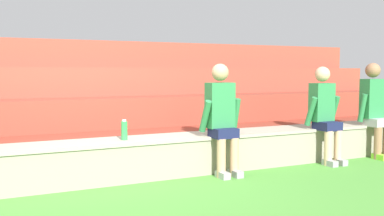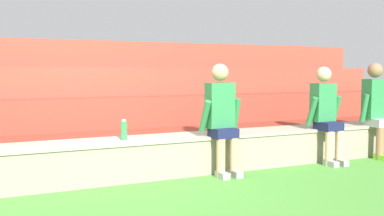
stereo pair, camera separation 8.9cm
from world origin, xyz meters
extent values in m
plane|color=#4C9338|center=(0.00, 0.00, 0.00)|extent=(80.00, 80.00, 0.00)
cube|color=gray|center=(0.00, 0.27, 0.24)|extent=(9.01, 0.55, 0.48)
cube|color=#ABA28E|center=(0.00, 0.27, 0.46)|extent=(9.05, 0.59, 0.04)
cube|color=brown|center=(0.00, 1.07, 0.23)|extent=(11.50, 0.59, 0.45)
cube|color=brown|center=(0.00, 1.65, 0.45)|extent=(11.50, 0.59, 0.90)
cube|color=#994233|center=(0.00, 2.24, 0.68)|extent=(11.50, 0.59, 1.36)
cube|color=#994233|center=(0.00, 2.82, 0.90)|extent=(11.50, 0.59, 1.81)
cylinder|color=tan|center=(1.26, -0.17, 0.24)|extent=(0.11, 0.11, 0.48)
cylinder|color=tan|center=(1.44, -0.17, 0.24)|extent=(0.11, 0.11, 0.48)
cube|color=#99999E|center=(1.26, -0.21, 0.04)|extent=(0.10, 0.22, 0.08)
cube|color=#99999E|center=(1.44, -0.21, 0.04)|extent=(0.10, 0.22, 0.08)
cube|color=#191E47|center=(1.35, -0.06, 0.53)|extent=(0.30, 0.28, 0.12)
cube|color=#2D7F47|center=(1.35, 0.03, 0.87)|extent=(0.34, 0.20, 0.57)
sphere|color=tan|center=(1.35, 0.03, 1.28)|extent=(0.22, 0.22, 0.22)
cylinder|color=#2D7F47|center=(1.13, 0.01, 0.74)|extent=(0.08, 0.25, 0.42)
cylinder|color=#2D7F47|center=(1.57, 0.01, 0.74)|extent=(0.08, 0.18, 0.43)
cylinder|color=#DBAD89|center=(2.93, -0.20, 0.24)|extent=(0.11, 0.11, 0.48)
cylinder|color=#DBAD89|center=(3.11, -0.20, 0.24)|extent=(0.11, 0.11, 0.48)
cube|color=#99999E|center=(2.93, -0.24, 0.04)|extent=(0.10, 0.22, 0.08)
cube|color=#99999E|center=(3.11, -0.24, 0.04)|extent=(0.10, 0.22, 0.08)
cube|color=#191E47|center=(3.02, -0.08, 0.53)|extent=(0.29, 0.31, 0.12)
cube|color=#2D7F47|center=(3.02, 0.05, 0.86)|extent=(0.32, 0.20, 0.54)
sphere|color=#DBAD89|center=(3.02, 0.05, 1.25)|extent=(0.21, 0.21, 0.21)
cylinder|color=#2D7F47|center=(2.81, 0.03, 0.74)|extent=(0.08, 0.22, 0.42)
cylinder|color=#2D7F47|center=(3.23, 0.03, 0.74)|extent=(0.08, 0.21, 0.42)
cylinder|color=#996B4C|center=(3.91, -0.18, 0.24)|extent=(0.11, 0.11, 0.48)
cube|color=#8CD833|center=(3.91, -0.22, 0.04)|extent=(0.10, 0.22, 0.08)
cube|color=#B2B2B7|center=(4.00, -0.06, 0.53)|extent=(0.29, 0.29, 0.12)
cube|color=#2D7F47|center=(4.00, 0.04, 0.88)|extent=(0.32, 0.20, 0.59)
sphere|color=#996B4C|center=(4.00, 0.04, 1.31)|extent=(0.22, 0.22, 0.22)
cylinder|color=#2D7F47|center=(3.79, 0.02, 0.75)|extent=(0.08, 0.16, 0.43)
cylinder|color=green|center=(0.17, 0.23, 0.59)|extent=(0.08, 0.08, 0.22)
cylinder|color=white|center=(0.17, 0.23, 0.72)|extent=(0.05, 0.05, 0.02)
camera|label=1|loc=(-1.41, -4.85, 1.30)|focal=41.84mm
camera|label=2|loc=(-1.33, -4.89, 1.30)|focal=41.84mm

